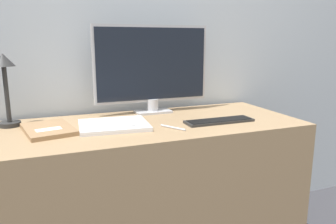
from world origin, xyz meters
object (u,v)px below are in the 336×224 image
object	(u,v)px
keyboard	(219,121)
desk_lamp	(5,79)
notebook	(48,129)
laptop	(114,125)
ereader	(118,122)
pen	(173,128)
monitor	(152,67)

from	to	relation	value
keyboard	desk_lamp	bearing A→B (deg)	163.19
notebook	keyboard	bearing A→B (deg)	-9.31
laptop	ereader	world-z (taller)	ereader
notebook	pen	distance (m)	0.54
keyboard	notebook	size ratio (longest dim) A/B	1.10
keyboard	laptop	distance (m)	0.50
monitor	keyboard	distance (m)	0.46
desk_lamp	pen	bearing A→B (deg)	-24.31
monitor	notebook	size ratio (longest dim) A/B	2.03
pen	ereader	bearing A→B (deg)	152.42
laptop	monitor	bearing A→B (deg)	40.99
keyboard	pen	xyz separation A→B (m)	(-0.25, -0.03, -0.00)
monitor	desk_lamp	xyz separation A→B (m)	(-0.70, -0.04, -0.03)
ereader	desk_lamp	bearing A→B (deg)	157.35
pen	notebook	bearing A→B (deg)	163.63
keyboard	desk_lamp	size ratio (longest dim) A/B	1.03
ereader	notebook	world-z (taller)	ereader
monitor	ereader	bearing A→B (deg)	-136.71
notebook	pen	size ratio (longest dim) A/B	2.51
laptop	notebook	size ratio (longest dim) A/B	1.05
monitor	pen	distance (m)	0.42
monitor	desk_lamp	distance (m)	0.70
ereader	pen	xyz separation A→B (m)	(0.22, -0.12, -0.02)
ereader	pen	bearing A→B (deg)	-27.58
keyboard	desk_lamp	distance (m)	0.99
keyboard	notebook	distance (m)	0.78
monitor	ereader	world-z (taller)	monitor
monitor	ereader	size ratio (longest dim) A/B	3.51
monitor	desk_lamp	size ratio (longest dim) A/B	1.90
monitor	laptop	world-z (taller)	monitor
desk_lamp	pen	distance (m)	0.77
keyboard	ereader	xyz separation A→B (m)	(-0.47, 0.09, 0.02)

